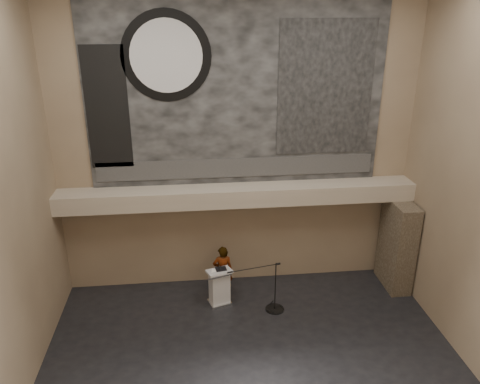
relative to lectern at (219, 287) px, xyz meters
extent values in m
plane|color=black|center=(0.63, -2.70, -0.55)|extent=(10.00, 10.00, 0.00)
cube|color=#78634C|center=(0.63, 1.30, 3.70)|extent=(10.00, 0.02, 8.50)
cube|color=#78634C|center=(0.63, -6.70, 3.70)|extent=(10.00, 0.02, 8.50)
cube|color=tan|center=(0.63, 0.90, 2.40)|extent=(10.00, 0.80, 0.50)
cylinder|color=#B2893D|center=(-0.97, 0.85, 2.12)|extent=(0.04, 0.04, 0.06)
cylinder|color=#B2893D|center=(2.53, 0.85, 2.12)|extent=(0.04, 0.04, 0.06)
cube|color=black|center=(0.63, 1.27, 5.15)|extent=(8.00, 0.05, 5.00)
cube|color=#313131|center=(0.63, 1.23, 3.10)|extent=(7.76, 0.02, 0.55)
cylinder|color=black|center=(-1.17, 1.23, 6.15)|extent=(2.30, 0.02, 2.30)
cylinder|color=silver|center=(-1.17, 1.21, 6.15)|extent=(1.84, 0.02, 1.84)
cube|color=black|center=(3.03, 1.23, 5.25)|extent=(2.60, 0.02, 3.60)
cube|color=black|center=(-2.77, 1.23, 4.85)|extent=(1.10, 0.02, 3.20)
cube|color=#3D3226|center=(5.28, 0.45, 0.80)|extent=(0.60, 1.40, 2.70)
cube|color=silver|center=(0.00, 0.00, -0.51)|extent=(0.70, 0.61, 0.08)
cube|color=silver|center=(0.00, 0.00, 0.01)|extent=(0.61, 0.50, 0.96)
cube|color=silver|center=(0.00, -0.02, 0.52)|extent=(0.78, 0.65, 0.12)
cube|color=black|center=(0.05, 0.01, 0.56)|extent=(0.33, 0.28, 0.04)
cube|color=white|center=(-0.11, -0.06, 0.55)|extent=(0.23, 0.29, 0.00)
imported|color=silver|center=(0.13, 0.45, 0.23)|extent=(0.58, 0.38, 1.57)
cylinder|color=black|center=(1.51, -0.44, -0.54)|extent=(0.52, 0.52, 0.02)
cylinder|color=black|center=(1.51, -0.44, 0.19)|extent=(0.03, 0.03, 1.49)
cylinder|color=black|center=(0.87, -0.57, 0.89)|extent=(1.41, 0.32, 0.02)
camera|label=1|loc=(-0.64, -11.16, 7.36)|focal=35.00mm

